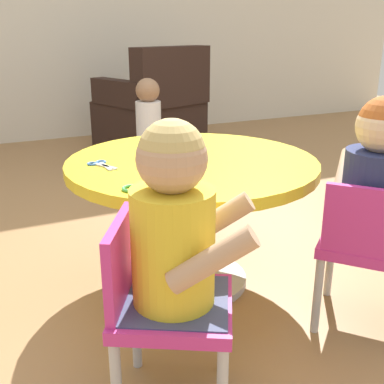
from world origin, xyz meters
TOP-DOWN VIEW (x-y plane):
  - ground_plane at (0.00, 0.00)m, footprint 10.00×10.00m
  - craft_table at (0.00, 0.00)m, footprint 0.94×0.94m
  - child_chair_left at (-0.35, -0.55)m, footprint 0.41×0.41m
  - seated_child_left at (-0.32, -0.57)m, footprint 0.43×0.40m
  - child_chair_right at (0.39, -0.52)m, footprint 0.42×0.42m
  - seated_child_right at (0.42, -0.49)m, footprint 0.44×0.43m
  - armchair_dark at (0.66, 2.15)m, footprint 0.90×0.91m
  - toddler_standing at (0.36, 1.45)m, footprint 0.17×0.17m
  - rolling_pin at (0.07, 0.28)m, footprint 0.18×0.18m
  - craft_scissors at (-0.33, 0.07)m, footprint 0.09×0.14m
  - playdough_blob_0 at (-0.14, -0.05)m, footprint 0.11×0.11m
  - cookie_cutter_0 at (-0.32, -0.24)m, footprint 0.06×0.06m
  - cookie_cutter_1 at (-0.04, 0.29)m, footprint 0.06×0.06m

SIDE VIEW (x-z plane):
  - ground_plane at x=0.00m, z-range 0.00..0.00m
  - child_chair_left at x=-0.35m, z-range 0.04..0.57m
  - child_chair_right at x=0.39m, z-range 0.04..0.57m
  - armchair_dark at x=0.66m, z-range -0.12..0.73m
  - toddler_standing at x=0.36m, z-range 0.02..0.70m
  - craft_table at x=0.00m, z-range 0.14..0.66m
  - craft_scissors at x=-0.33m, z-range 0.52..0.53m
  - cookie_cutter_0 at x=-0.32m, z-range 0.52..0.53m
  - cookie_cutter_1 at x=-0.04m, z-range 0.52..0.53m
  - playdough_blob_0 at x=-0.14m, z-range 0.52..0.53m
  - seated_child_left at x=-0.32m, z-range 0.28..0.79m
  - seated_child_right at x=0.42m, z-range 0.28..0.79m
  - rolling_pin at x=0.07m, z-range 0.52..0.57m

